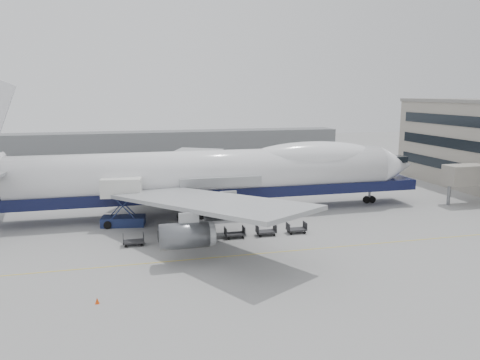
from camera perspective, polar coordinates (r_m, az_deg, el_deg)
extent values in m
plane|color=gray|center=(54.97, -1.46, -7.11)|extent=(260.00, 260.00, 0.00)
cube|color=gold|center=(49.44, 0.09, -9.16)|extent=(60.00, 0.15, 0.01)
cube|color=gray|center=(79.32, 26.53, 0.61)|extent=(9.00, 3.00, 3.00)
cylinder|color=slate|center=(77.31, 24.09, -1.69)|extent=(0.50, 0.50, 3.00)
cube|color=slate|center=(121.82, -13.44, 4.07)|extent=(110.00, 8.00, 7.00)
cylinder|color=white|center=(65.07, -3.82, 0.82)|extent=(52.00, 6.40, 6.40)
cube|color=#0E1233|center=(65.73, -2.94, -1.34)|extent=(60.00, 5.76, 1.50)
cone|color=white|center=(75.76, 18.30, 1.69)|extent=(6.00, 6.40, 6.40)
ellipsoid|color=white|center=(69.28, 8.97, 2.79)|extent=(20.67, 5.78, 4.56)
cube|color=#9EA0A3|center=(50.89, -4.22, -2.63)|extent=(20.35, 26.74, 2.26)
cube|color=#9EA0A3|center=(78.70, -7.85, 2.01)|extent=(20.35, 26.74, 2.26)
cylinder|color=#595B60|center=(83.43, -10.23, 0.89)|extent=(4.80, 2.60, 2.60)
cylinder|color=#595B60|center=(75.27, -5.17, -0.03)|extent=(4.80, 2.60, 2.60)
cylinder|color=#595B60|center=(56.05, -1.93, -3.68)|extent=(4.80, 2.60, 2.60)
cylinder|color=#595B60|center=(46.53, -6.83, -6.75)|extent=(4.80, 2.60, 2.60)
cylinder|color=slate|center=(74.50, 15.50, -1.78)|extent=(0.36, 0.36, 2.50)
cylinder|color=black|center=(74.65, 15.48, -2.30)|extent=(1.10, 0.45, 1.10)
cylinder|color=slate|center=(62.63, -5.98, -3.76)|extent=(0.36, 0.36, 2.50)
cylinder|color=black|center=(62.80, -5.97, -4.38)|extent=(1.10, 0.45, 1.10)
cylinder|color=slate|center=(68.40, -6.71, -2.55)|extent=(0.36, 0.36, 2.50)
cylinder|color=black|center=(68.57, -6.69, -3.12)|extent=(1.10, 0.45, 1.10)
cube|color=#19244C|center=(61.73, -14.03, -4.87)|extent=(5.70, 3.37, 1.18)
cube|color=silver|center=(60.73, -14.22, -0.86)|extent=(5.31, 3.52, 2.36)
cube|color=#19244C|center=(60.05, -14.12, -3.13)|extent=(3.80, 0.70, 4.23)
cube|color=#19244C|center=(62.35, -14.13, -2.63)|extent=(3.80, 0.70, 4.23)
cube|color=slate|center=(62.42, -14.22, -0.55)|extent=(2.74, 1.67, 0.15)
cylinder|color=black|center=(60.77, -15.85, -5.31)|extent=(0.97, 0.38, 0.97)
cylinder|color=black|center=(62.84, -15.80, -4.79)|extent=(0.97, 0.38, 0.97)
cylinder|color=black|center=(60.75, -12.19, -5.15)|extent=(0.97, 0.38, 0.97)
cylinder|color=black|center=(62.82, -12.27, -4.63)|extent=(0.97, 0.38, 0.97)
cone|color=#DE430B|center=(40.50, -17.02, -13.88)|extent=(0.33, 0.33, 0.51)
cube|color=#DE430B|center=(40.59, -17.00, -14.19)|extent=(0.35, 0.35, 0.03)
cube|color=#2D2D30|center=(53.64, -12.85, -7.33)|extent=(2.30, 1.35, 0.18)
cube|color=#2D2D30|center=(53.51, -14.05, -6.98)|extent=(0.08, 1.35, 0.90)
cube|color=#2D2D30|center=(53.54, -11.68, -6.87)|extent=(0.08, 1.35, 0.90)
cylinder|color=black|center=(53.20, -13.74, -7.86)|extent=(0.30, 0.12, 0.30)
cylinder|color=black|center=(54.25, -13.76, -7.50)|extent=(0.30, 0.12, 0.30)
cylinder|color=black|center=(53.22, -11.90, -7.78)|extent=(0.30, 0.12, 0.30)
cylinder|color=black|center=(54.27, -11.95, -7.42)|extent=(0.30, 0.12, 0.30)
cube|color=#2D2D30|center=(53.83, -8.72, -7.12)|extent=(2.30, 1.35, 0.18)
cube|color=#2D2D30|center=(53.62, -9.91, -6.78)|extent=(0.08, 1.35, 0.90)
cube|color=#2D2D30|center=(53.81, -7.56, -6.65)|extent=(0.08, 1.35, 0.90)
cylinder|color=black|center=(53.33, -9.57, -7.65)|extent=(0.30, 0.12, 0.30)
cylinder|color=black|center=(54.37, -9.67, -7.30)|extent=(0.30, 0.12, 0.30)
cylinder|color=black|center=(53.47, -7.74, -7.55)|extent=(0.30, 0.12, 0.30)
cylinder|color=black|center=(54.52, -7.87, -7.20)|extent=(0.30, 0.12, 0.30)
cube|color=#2D2D30|center=(54.29, -4.64, -6.88)|extent=(2.30, 1.35, 0.18)
cube|color=#2D2D30|center=(54.01, -5.81, -6.54)|extent=(0.08, 1.35, 0.90)
cube|color=#2D2D30|center=(54.35, -3.50, -6.40)|extent=(0.08, 1.35, 0.90)
cylinder|color=black|center=(53.74, -5.44, -7.41)|extent=(0.30, 0.12, 0.30)
cylinder|color=black|center=(54.77, -5.62, -7.06)|extent=(0.30, 0.12, 0.30)
cylinder|color=black|center=(54.00, -3.64, -7.29)|extent=(0.30, 0.12, 0.30)
cylinder|color=black|center=(55.03, -3.86, -6.95)|extent=(0.30, 0.12, 0.30)
cube|color=#2D2D30|center=(55.02, -0.66, -6.60)|extent=(2.30, 1.35, 0.18)
cube|color=#2D2D30|center=(54.66, -1.79, -6.28)|extent=(0.08, 1.35, 0.90)
cube|color=#2D2D30|center=(55.16, 0.46, -6.12)|extent=(0.08, 1.35, 0.90)
cylinder|color=black|center=(54.41, -1.40, -7.13)|extent=(0.30, 0.12, 0.30)
cylinder|color=black|center=(55.43, -1.65, -6.80)|extent=(0.30, 0.12, 0.30)
cylinder|color=black|center=(54.79, 0.35, -7.00)|extent=(0.30, 0.12, 0.30)
cylinder|color=black|center=(55.81, 0.06, -6.67)|extent=(0.30, 0.12, 0.30)
cube|color=#2D2D30|center=(56.00, 3.19, -6.31)|extent=(2.30, 1.35, 0.18)
cube|color=#2D2D30|center=(55.58, 2.11, -6.00)|extent=(0.08, 1.35, 0.90)
cube|color=#2D2D30|center=(56.21, 4.27, -5.83)|extent=(0.08, 1.35, 0.90)
cylinder|color=black|center=(55.35, 2.52, -6.83)|extent=(0.30, 0.12, 0.30)
cylinder|color=black|center=(56.35, 2.19, -6.51)|extent=(0.30, 0.12, 0.30)
cylinder|color=black|center=(55.84, 4.20, -6.69)|extent=(0.30, 0.12, 0.30)
cylinder|color=black|center=(56.84, 3.85, -6.37)|extent=(0.30, 0.12, 0.30)
cube|color=#2D2D30|center=(57.23, 6.90, -6.00)|extent=(2.30, 1.35, 0.18)
cube|color=#2D2D30|center=(56.74, 5.86, -5.70)|extent=(0.08, 1.35, 0.90)
cube|color=#2D2D30|center=(57.51, 7.93, -5.52)|extent=(0.08, 1.35, 0.90)
cylinder|color=black|center=(56.53, 6.28, -6.51)|extent=(0.30, 0.12, 0.30)
cylinder|color=black|center=(57.52, 5.90, -6.20)|extent=(0.30, 0.12, 0.30)
cylinder|color=black|center=(57.13, 7.89, -6.36)|extent=(0.30, 0.12, 0.30)
cylinder|color=black|center=(58.10, 7.48, -6.06)|extent=(0.30, 0.12, 0.30)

